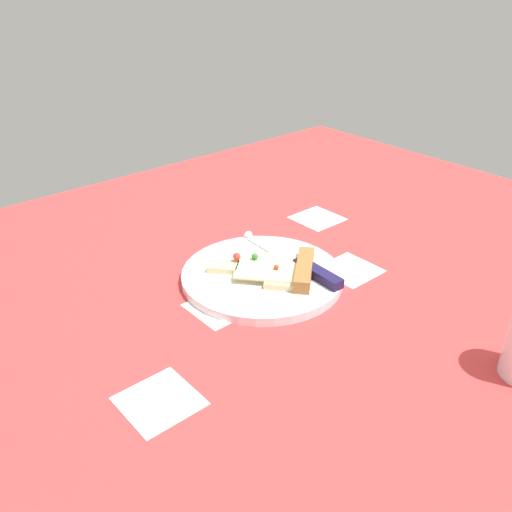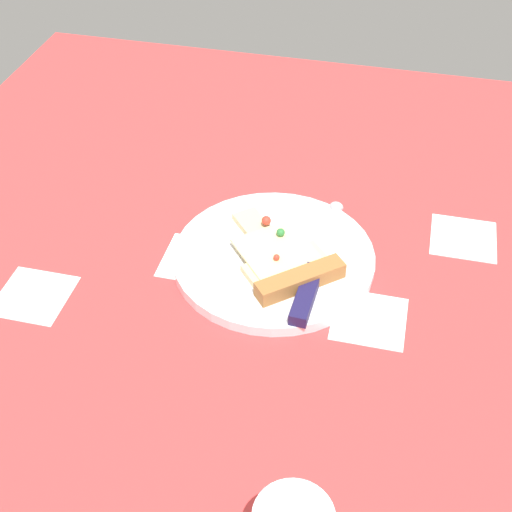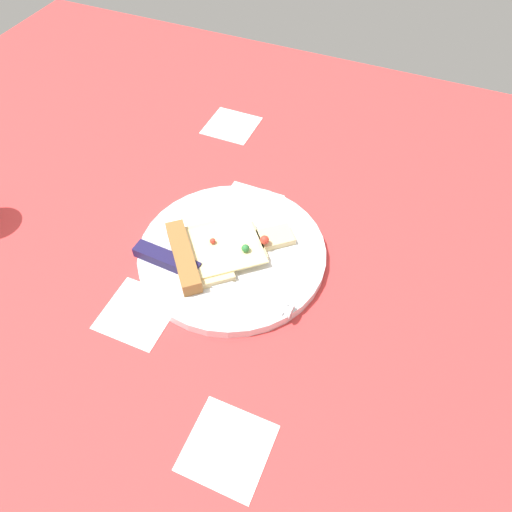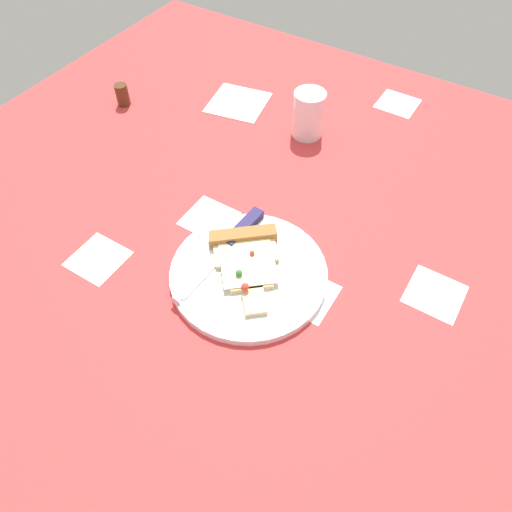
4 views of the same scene
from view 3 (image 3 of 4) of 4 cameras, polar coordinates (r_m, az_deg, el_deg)
ground_plane at (r=70.23cm, az=-12.61°, el=-3.49°), size 137.30×137.30×3.00cm
plate at (r=69.39cm, az=-2.85°, el=0.33°), size 27.05×27.05×1.51cm
pizza_slice at (r=67.86cm, az=-4.98°, el=0.64°), size 18.28×17.25×2.60cm
knife at (r=66.03cm, az=-7.22°, el=-1.88°), size 24.07×3.29×2.45cm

